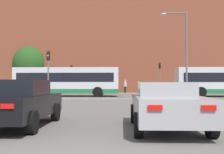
# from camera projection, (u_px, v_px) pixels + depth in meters

# --- Properties ---
(stop_line_strip) EXTENTS (9.23, 0.30, 0.01)m
(stop_line_strip) POSITION_uv_depth(u_px,v_px,m) (114.00, 99.00, 24.30)
(stop_line_strip) COLOR silver
(stop_line_strip) RESTS_ON ground_plane
(far_pavement) EXTENTS (70.25, 2.50, 0.01)m
(far_pavement) POSITION_uv_depth(u_px,v_px,m) (118.00, 93.00, 37.92)
(far_pavement) COLOR gray
(far_pavement) RESTS_ON ground_plane
(brick_civic_building) EXTENTS (47.40, 16.48, 28.42)m
(brick_civic_building) POSITION_uv_depth(u_px,v_px,m) (140.00, 29.00, 48.47)
(brick_civic_building) COLOR brown
(brick_civic_building) RESTS_ON ground_plane
(car_saloon_left) EXTENTS (2.05, 4.38, 1.47)m
(car_saloon_left) POSITION_uv_depth(u_px,v_px,m) (17.00, 102.00, 8.83)
(car_saloon_left) COLOR black
(car_saloon_left) RESTS_ON ground_plane
(car_roadster_right) EXTENTS (2.06, 4.29, 1.39)m
(car_roadster_right) POSITION_uv_depth(u_px,v_px,m) (167.00, 105.00, 8.30)
(car_roadster_right) COLOR #9E9EA3
(car_roadster_right) RESTS_ON ground_plane
(bus_crossing_lead) EXTENTS (10.56, 2.63, 2.93)m
(bus_crossing_lead) POSITION_uv_depth(u_px,v_px,m) (67.00, 81.00, 28.78)
(bus_crossing_lead) COLOR silver
(bus_crossing_lead) RESTS_ON ground_plane
(traffic_light_far_right) EXTENTS (0.26, 0.31, 4.10)m
(traffic_light_far_right) POSITION_uv_depth(u_px,v_px,m) (160.00, 73.00, 37.15)
(traffic_light_far_right) COLOR slate
(traffic_light_far_right) RESTS_ON ground_plane
(traffic_light_near_left) EXTENTS (0.26, 0.31, 4.17)m
(traffic_light_near_left) POSITION_uv_depth(u_px,v_px,m) (48.00, 67.00, 24.64)
(traffic_light_near_left) COLOR slate
(traffic_light_near_left) RESTS_ON ground_plane
(traffic_light_far_left) EXTENTS (0.26, 0.31, 3.74)m
(traffic_light_far_left) POSITION_uv_depth(u_px,v_px,m) (71.00, 74.00, 37.43)
(traffic_light_far_left) COLOR slate
(traffic_light_far_left) RESTS_ON ground_plane
(street_lamp_junction) EXTENTS (2.35, 0.36, 7.77)m
(street_lamp_junction) POSITION_uv_depth(u_px,v_px,m) (182.00, 45.00, 24.90)
(street_lamp_junction) COLOR slate
(street_lamp_junction) RESTS_ON ground_plane
(pedestrian_waiting) EXTENTS (0.42, 0.26, 1.59)m
(pedestrian_waiting) POSITION_uv_depth(u_px,v_px,m) (139.00, 86.00, 37.92)
(pedestrian_waiting) COLOR black
(pedestrian_waiting) RESTS_ON ground_plane
(pedestrian_walking_east) EXTENTS (0.46, 0.39, 1.84)m
(pedestrian_walking_east) POSITION_uv_depth(u_px,v_px,m) (125.00, 85.00, 38.75)
(pedestrian_walking_east) COLOR black
(pedestrian_walking_east) RESTS_ON ground_plane
(tree_by_building) EXTENTS (4.91, 4.91, 6.87)m
(tree_by_building) POSITION_uv_depth(u_px,v_px,m) (30.00, 63.00, 41.71)
(tree_by_building) COLOR #4C3823
(tree_by_building) RESTS_ON ground_plane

